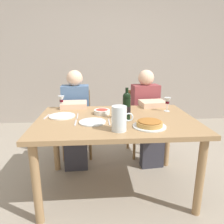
{
  "coord_description": "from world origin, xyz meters",
  "views": [
    {
      "loc": [
        -0.18,
        -1.91,
        1.36
      ],
      "look_at": [
        -0.04,
        -0.02,
        0.83
      ],
      "focal_mm": 33.86,
      "sensor_mm": 36.0,
      "label": 1
    }
  ],
  "objects_px": {
    "salad_bowl": "(102,111)",
    "diner_right": "(147,114)",
    "baked_tart": "(149,124)",
    "dinner_plate_right_setting": "(62,116)",
    "diner_left": "(76,115)",
    "water_pitcher": "(119,120)",
    "chair_right": "(142,117)",
    "chair_left": "(77,119)",
    "dining_table": "(116,128)",
    "dinner_plate_left_setting": "(92,122)",
    "wine_glass_right_diner": "(61,100)",
    "wine_bottle": "(127,106)",
    "wine_glass_left_diner": "(167,101)"
  },
  "relations": [
    {
      "from": "salad_bowl",
      "to": "diner_right",
      "type": "height_order",
      "value": "diner_right"
    },
    {
      "from": "baked_tart",
      "to": "dinner_plate_right_setting",
      "type": "distance_m",
      "value": 0.86
    },
    {
      "from": "salad_bowl",
      "to": "dinner_plate_right_setting",
      "type": "xyz_separation_m",
      "value": [
        -0.39,
        -0.07,
        -0.02
      ]
    },
    {
      "from": "baked_tart",
      "to": "diner_left",
      "type": "height_order",
      "value": "diner_left"
    },
    {
      "from": "water_pitcher",
      "to": "chair_right",
      "type": "relative_size",
      "value": 0.23
    },
    {
      "from": "chair_left",
      "to": "diner_right",
      "type": "bearing_deg",
      "value": 163.33
    },
    {
      "from": "dining_table",
      "to": "diner_left",
      "type": "relative_size",
      "value": 1.29
    },
    {
      "from": "dinner_plate_left_setting",
      "to": "chair_left",
      "type": "height_order",
      "value": "chair_left"
    },
    {
      "from": "baked_tart",
      "to": "diner_left",
      "type": "bearing_deg",
      "value": 128.46
    },
    {
      "from": "dinner_plate_right_setting",
      "to": "chair_right",
      "type": "xyz_separation_m",
      "value": [
        0.97,
        0.76,
        -0.27
      ]
    },
    {
      "from": "chair_right",
      "to": "diner_left",
      "type": "bearing_deg",
      "value": 8.73
    },
    {
      "from": "dinner_plate_left_setting",
      "to": "wine_glass_right_diner",
      "type": "bearing_deg",
      "value": 124.06
    },
    {
      "from": "dining_table",
      "to": "wine_bottle",
      "type": "distance_m",
      "value": 0.24
    },
    {
      "from": "chair_left",
      "to": "dining_table",
      "type": "bearing_deg",
      "value": 115.75
    },
    {
      "from": "dinner_plate_right_setting",
      "to": "chair_right",
      "type": "height_order",
      "value": "chair_right"
    },
    {
      "from": "water_pitcher",
      "to": "dinner_plate_left_setting",
      "type": "relative_size",
      "value": 0.84
    },
    {
      "from": "wine_glass_right_diner",
      "to": "dinner_plate_right_setting",
      "type": "height_order",
      "value": "wine_glass_right_diner"
    },
    {
      "from": "dining_table",
      "to": "wine_glass_left_diner",
      "type": "height_order",
      "value": "wine_glass_left_diner"
    },
    {
      "from": "water_pitcher",
      "to": "baked_tart",
      "type": "xyz_separation_m",
      "value": [
        0.26,
        0.07,
        -0.06
      ]
    },
    {
      "from": "dinner_plate_left_setting",
      "to": "chair_right",
      "type": "distance_m",
      "value": 1.21
    },
    {
      "from": "chair_right",
      "to": "diner_right",
      "type": "relative_size",
      "value": 0.75
    },
    {
      "from": "baked_tart",
      "to": "diner_left",
      "type": "distance_m",
      "value": 1.15
    },
    {
      "from": "wine_glass_right_diner",
      "to": "chair_left",
      "type": "height_order",
      "value": "wine_glass_right_diner"
    },
    {
      "from": "salad_bowl",
      "to": "wine_glass_right_diner",
      "type": "distance_m",
      "value": 0.51
    },
    {
      "from": "baked_tart",
      "to": "diner_right",
      "type": "xyz_separation_m",
      "value": [
        0.2,
        0.88,
        -0.17
      ]
    },
    {
      "from": "chair_right",
      "to": "wine_glass_left_diner",
      "type": "bearing_deg",
      "value": 95.55
    },
    {
      "from": "wine_glass_left_diner",
      "to": "wine_glass_right_diner",
      "type": "bearing_deg",
      "value": 170.78
    },
    {
      "from": "wine_bottle",
      "to": "diner_left",
      "type": "bearing_deg",
      "value": 128.72
    },
    {
      "from": "dinner_plate_right_setting",
      "to": "wine_glass_right_diner",
      "type": "bearing_deg",
      "value": 99.0
    },
    {
      "from": "wine_glass_left_diner",
      "to": "dinner_plate_left_setting",
      "type": "relative_size",
      "value": 0.62
    },
    {
      "from": "wine_bottle",
      "to": "diner_right",
      "type": "bearing_deg",
      "value": 61.09
    },
    {
      "from": "diner_left",
      "to": "wine_glass_left_diner",
      "type": "bearing_deg",
      "value": 156.23
    },
    {
      "from": "wine_glass_left_diner",
      "to": "dinner_plate_left_setting",
      "type": "distance_m",
      "value": 0.86
    },
    {
      "from": "chair_left",
      "to": "chair_right",
      "type": "height_order",
      "value": "same"
    },
    {
      "from": "water_pitcher",
      "to": "diner_left",
      "type": "relative_size",
      "value": 0.17
    },
    {
      "from": "dinner_plate_right_setting",
      "to": "water_pitcher",
      "type": "bearing_deg",
      "value": -39.56
    },
    {
      "from": "dining_table",
      "to": "wine_glass_right_diner",
      "type": "distance_m",
      "value": 0.73
    },
    {
      "from": "dinner_plate_right_setting",
      "to": "diner_right",
      "type": "xyz_separation_m",
      "value": [
        0.98,
        0.52,
        -0.15
      ]
    },
    {
      "from": "salad_bowl",
      "to": "chair_left",
      "type": "bearing_deg",
      "value": 114.67
    },
    {
      "from": "dining_table",
      "to": "salad_bowl",
      "type": "height_order",
      "value": "salad_bowl"
    },
    {
      "from": "water_pitcher",
      "to": "diner_left",
      "type": "height_order",
      "value": "diner_left"
    },
    {
      "from": "dining_table",
      "to": "salad_bowl",
      "type": "relative_size",
      "value": 9.19
    },
    {
      "from": "dining_table",
      "to": "dinner_plate_left_setting",
      "type": "bearing_deg",
      "value": -154.08
    },
    {
      "from": "salad_bowl",
      "to": "dinner_plate_right_setting",
      "type": "distance_m",
      "value": 0.4
    },
    {
      "from": "chair_left",
      "to": "diner_right",
      "type": "distance_m",
      "value": 0.95
    },
    {
      "from": "wine_bottle",
      "to": "dinner_plate_left_setting",
      "type": "xyz_separation_m",
      "value": [
        -0.32,
        -0.07,
        -0.12
      ]
    },
    {
      "from": "diner_left",
      "to": "diner_right",
      "type": "height_order",
      "value": "same"
    },
    {
      "from": "dinner_plate_left_setting",
      "to": "dining_table",
      "type": "bearing_deg",
      "value": 25.92
    },
    {
      "from": "salad_bowl",
      "to": "wine_glass_left_diner",
      "type": "relative_size",
      "value": 1.09
    },
    {
      "from": "baked_tart",
      "to": "salad_bowl",
      "type": "distance_m",
      "value": 0.58
    }
  ]
}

